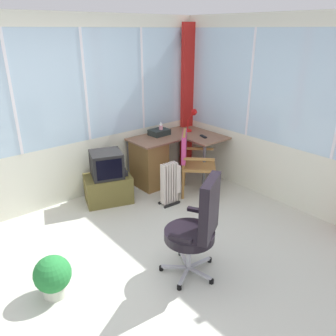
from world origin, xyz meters
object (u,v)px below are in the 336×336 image
at_px(desk_lamp, 194,116).
at_px(paper_tray, 159,132).
at_px(desk, 153,160).
at_px(office_chair, 198,224).
at_px(tv_on_stand, 108,180).
at_px(spray_bottle, 161,129).
at_px(wooden_armchair, 190,156).
at_px(potted_plant, 53,276).
at_px(space_heater, 171,183).
at_px(tv_remote, 203,136).

xyz_separation_m(desk_lamp, paper_tray, (-0.57, 0.19, -0.20)).
xyz_separation_m(desk, office_chair, (-0.95, -1.98, 0.17)).
bearing_deg(tv_on_stand, desk, 3.33).
height_order(spray_bottle, paper_tray, spray_bottle).
bearing_deg(spray_bottle, wooden_armchair, -90.48).
bearing_deg(desk, wooden_armchair, -66.83).
xyz_separation_m(desk, potted_plant, (-2.18, -1.34, -0.19)).
height_order(tv_on_stand, potted_plant, tv_on_stand).
height_order(desk_lamp, spray_bottle, desk_lamp).
distance_m(wooden_armchair, space_heater, 0.53).
distance_m(desk, potted_plant, 2.57).
height_order(desk, tv_on_stand, tv_on_stand).
bearing_deg(space_heater, office_chair, -120.15).
distance_m(paper_tray, office_chair, 2.42).
bearing_deg(desk_lamp, tv_on_stand, 179.63).
bearing_deg(tv_on_stand, wooden_armchair, -26.21).
bearing_deg(paper_tray, space_heater, -118.37).
bearing_deg(space_heater, desk, 73.74).
xyz_separation_m(spray_bottle, potted_plant, (-2.44, -1.45, -0.63)).
bearing_deg(wooden_armchair, desk_lamp, 43.19).
height_order(paper_tray, potted_plant, paper_tray).
bearing_deg(office_chair, tv_remote, 43.65).
bearing_deg(potted_plant, wooden_armchair, 17.37).
xyz_separation_m(desk_lamp, tv_on_stand, (-1.64, 0.01, -0.66)).
bearing_deg(potted_plant, paper_tray, 31.31).
height_order(desk_lamp, potted_plant, desk_lamp).
height_order(office_chair, space_heater, office_chair).
bearing_deg(office_chair, desk, 64.23).
bearing_deg(wooden_armchair, tv_remote, 21.59).
xyz_separation_m(office_chair, potted_plant, (-1.23, 0.63, -0.36)).
xyz_separation_m(tv_remote, space_heater, (-0.88, -0.26, -0.44)).
distance_m(spray_bottle, potted_plant, 2.90).
bearing_deg(paper_tray, office_chair, -119.48).
height_order(desk, space_heater, desk).
bearing_deg(tv_remote, office_chair, -122.07).
bearing_deg(wooden_armchair, potted_plant, -162.63).
bearing_deg(tv_remote, paper_tray, 144.64).
height_order(desk_lamp, wooden_armchair, desk_lamp).
relative_size(desk, tv_remote, 8.79).
relative_size(desk, spray_bottle, 6.11).
bearing_deg(tv_remote, desk, 163.57).
relative_size(desk_lamp, potted_plant, 0.91).
distance_m(desk, space_heater, 0.70).
height_order(office_chair, tv_on_stand, office_chair).
xyz_separation_m(spray_bottle, office_chair, (-1.21, -2.08, -0.27)).
distance_m(space_heater, potted_plant, 2.10).
bearing_deg(potted_plant, tv_on_stand, 43.92).
height_order(paper_tray, tv_on_stand, paper_tray).
height_order(spray_bottle, office_chair, office_chair).
relative_size(office_chair, tv_on_stand, 1.42).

